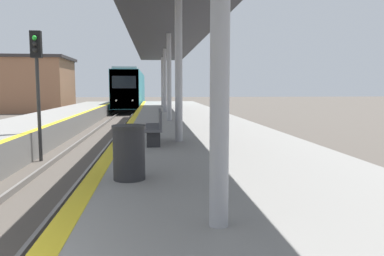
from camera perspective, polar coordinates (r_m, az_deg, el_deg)
name	(u,v)px	position (r m, az deg, el deg)	size (l,w,h in m)	color
train	(131,90)	(45.20, -9.28, 5.76)	(2.69, 20.95, 4.50)	black
signal_mid	(37,71)	(13.95, -22.54, 8.04)	(0.36, 0.31, 4.47)	#2D2D2D
station_canopy	(169,33)	(17.55, -3.56, 14.25)	(3.62, 33.42, 4.19)	#99999E
trash_bin	(129,152)	(6.38, -9.58, -3.66)	(0.56, 0.56, 0.92)	#262628
bench	(156,126)	(10.43, -5.53, 0.37)	(0.44, 1.81, 0.92)	#4C4C51
station_building	(12,84)	(44.16, -25.77, 6.03)	(12.24, 7.55, 5.79)	#9E6B4C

